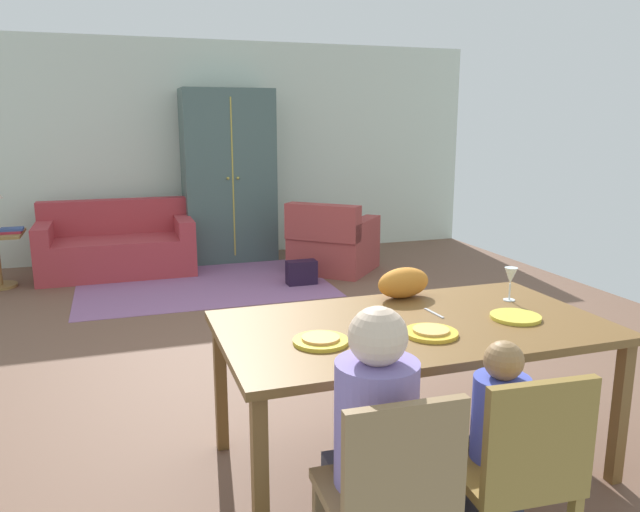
# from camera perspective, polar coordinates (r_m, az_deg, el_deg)

# --- Properties ---
(ground_plane) EXTENTS (7.06, 6.40, 0.02)m
(ground_plane) POSITION_cam_1_polar(r_m,az_deg,el_deg) (5.22, -4.02, -7.05)
(ground_plane) COLOR brown
(back_wall) EXTENTS (7.06, 0.10, 2.70)m
(back_wall) POSITION_cam_1_polar(r_m,az_deg,el_deg) (8.12, -10.01, 9.58)
(back_wall) COLOR silver
(back_wall) RESTS_ON ground_plane
(dining_table) EXTENTS (1.88, 1.04, 0.76)m
(dining_table) POSITION_cam_1_polar(r_m,az_deg,el_deg) (3.09, 8.54, -7.27)
(dining_table) COLOR brown
(dining_table) RESTS_ON ground_plane
(plate_near_man) EXTENTS (0.25, 0.25, 0.02)m
(plate_near_man) POSITION_cam_1_polar(r_m,az_deg,el_deg) (2.77, 0.06, -7.87)
(plate_near_man) COLOR yellow
(plate_near_man) RESTS_ON dining_table
(pizza_near_man) EXTENTS (0.17, 0.17, 0.01)m
(pizza_near_man) POSITION_cam_1_polar(r_m,az_deg,el_deg) (2.77, 0.06, -7.57)
(pizza_near_man) COLOR #DE9D4E
(pizza_near_man) RESTS_ON plate_near_man
(plate_near_child) EXTENTS (0.25, 0.25, 0.02)m
(plate_near_child) POSITION_cam_1_polar(r_m,az_deg,el_deg) (2.92, 10.20, -7.01)
(plate_near_child) COLOR yellow
(plate_near_child) RESTS_ON dining_table
(pizza_near_child) EXTENTS (0.17, 0.17, 0.01)m
(pizza_near_child) POSITION_cam_1_polar(r_m,az_deg,el_deg) (2.91, 10.21, -6.74)
(pizza_near_child) COLOR #D6A652
(pizza_near_child) RESTS_ON plate_near_child
(plate_near_woman) EXTENTS (0.25, 0.25, 0.02)m
(plate_near_woman) POSITION_cam_1_polar(r_m,az_deg,el_deg) (3.25, 17.60, -5.38)
(plate_near_woman) COLOR yellow
(plate_near_woman) RESTS_ON dining_table
(wine_glass) EXTENTS (0.07, 0.07, 0.19)m
(wine_glass) POSITION_cam_1_polar(r_m,az_deg,el_deg) (3.52, 17.19, -1.88)
(wine_glass) COLOR silver
(wine_glass) RESTS_ON dining_table
(fork) EXTENTS (0.03, 0.15, 0.01)m
(fork) POSITION_cam_1_polar(r_m,az_deg,el_deg) (2.91, 4.04, -6.99)
(fork) COLOR silver
(fork) RESTS_ON dining_table
(knife) EXTENTS (0.03, 0.17, 0.01)m
(knife) POSITION_cam_1_polar(r_m,az_deg,el_deg) (3.23, 10.47, -5.21)
(knife) COLOR silver
(knife) RESTS_ON dining_table
(dining_chair_man) EXTENTS (0.44, 0.44, 0.87)m
(dining_chair_man) POSITION_cam_1_polar(r_m,az_deg,el_deg) (2.26, 6.54, -20.87)
(dining_chair_man) COLOR olive
(dining_chair_man) RESTS_ON ground_plane
(person_man) EXTENTS (0.30, 0.40, 1.11)m
(person_man) POSITION_cam_1_polar(r_m,az_deg,el_deg) (2.39, 4.79, -18.28)
(person_man) COLOR #3B3C4D
(person_man) RESTS_ON ground_plane
(dining_chair_child) EXTENTS (0.45, 0.45, 0.87)m
(dining_chair_child) POSITION_cam_1_polar(r_m,az_deg,el_deg) (2.50, 17.88, -17.98)
(dining_chair_child) COLOR olive
(dining_chair_child) RESTS_ON ground_plane
(person_child) EXTENTS (0.22, 0.29, 0.92)m
(person_child) POSITION_cam_1_polar(r_m,az_deg,el_deg) (2.65, 15.67, -17.44)
(person_child) COLOR #303343
(person_child) RESTS_ON ground_plane
(cat) EXTENTS (0.34, 0.21, 0.17)m
(cat) POSITION_cam_1_polar(r_m,az_deg,el_deg) (3.47, 7.71, -2.46)
(cat) COLOR orange
(cat) RESTS_ON dining_table
(area_rug) EXTENTS (2.60, 1.80, 0.01)m
(area_rug) POSITION_cam_1_polar(r_m,az_deg,el_deg) (6.73, -10.68, -2.62)
(area_rug) COLOR #885A87
(area_rug) RESTS_ON ground_plane
(couch) EXTENTS (1.69, 0.86, 0.82)m
(couch) POSITION_cam_1_polar(r_m,az_deg,el_deg) (7.45, -18.23, 0.78)
(couch) COLOR #A6343B
(couch) RESTS_ON ground_plane
(armchair) EXTENTS (1.21, 1.21, 0.82)m
(armchair) POSITION_cam_1_polar(r_m,az_deg,el_deg) (7.16, 1.15, 1.09)
(armchair) COLOR #993B39
(armchair) RESTS_ON ground_plane
(armoire) EXTENTS (1.10, 0.59, 2.10)m
(armoire) POSITION_cam_1_polar(r_m,az_deg,el_deg) (7.78, -8.43, 7.30)
(armoire) COLOR #425B56
(armoire) RESTS_ON ground_plane
(book_lower) EXTENTS (0.22, 0.16, 0.03)m
(book_lower) POSITION_cam_1_polar(r_m,az_deg,el_deg) (7.17, -26.70, 2.00)
(book_lower) COLOR #9D2537
(book_lower) RESTS_ON side_table
(book_upper) EXTENTS (0.22, 0.16, 0.03)m
(book_upper) POSITION_cam_1_polar(r_m,az_deg,el_deg) (7.16, -26.57, 2.23)
(book_upper) COLOR #324680
(book_upper) RESTS_ON book_lower
(handbag) EXTENTS (0.32, 0.16, 0.26)m
(handbag) POSITION_cam_1_polar(r_m,az_deg,el_deg) (6.62, -1.72, -1.54)
(handbag) COLOR black
(handbag) RESTS_ON ground_plane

